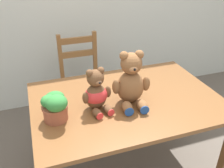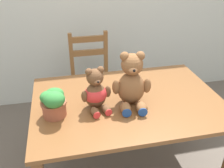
# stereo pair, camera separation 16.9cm
# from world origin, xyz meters

# --- Properties ---
(dining_table) EXTENTS (1.38, 0.96, 0.74)m
(dining_table) POSITION_xyz_m (0.00, 0.48, 0.65)
(dining_table) COLOR brown
(dining_table) RESTS_ON ground_plane
(wooden_chair_behind) EXTENTS (0.41, 0.39, 0.96)m
(wooden_chair_behind) POSITION_xyz_m (-0.16, 1.32, 0.47)
(wooden_chair_behind) COLOR brown
(wooden_chair_behind) RESTS_ON ground_plane
(teddy_bear_left) EXTENTS (0.21, 0.23, 0.30)m
(teddy_bear_left) POSITION_xyz_m (-0.24, 0.43, 0.86)
(teddy_bear_left) COLOR brown
(teddy_bear_left) RESTS_ON dining_table
(teddy_bear_right) EXTENTS (0.28, 0.29, 0.39)m
(teddy_bear_right) POSITION_xyz_m (0.01, 0.42, 0.90)
(teddy_bear_right) COLOR brown
(teddy_bear_right) RESTS_ON dining_table
(potted_plant) EXTENTS (0.17, 0.21, 0.21)m
(potted_plant) POSITION_xyz_m (-0.52, 0.39, 0.84)
(potted_plant) COLOR #9E5138
(potted_plant) RESTS_ON dining_table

